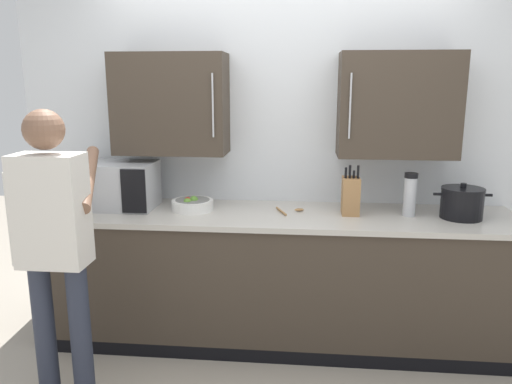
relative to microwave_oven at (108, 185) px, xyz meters
The scene contains 9 objects.
back_wall_tiled 1.28m from the microwave_oven, 14.72° to the left, with size 3.75×0.44×2.88m.
counter_unit 1.32m from the microwave_oven, ahead, with size 3.08×0.70×0.90m.
microwave_oven is the anchor object (origin of this frame).
wooden_spoon 1.26m from the microwave_oven, ahead, with size 0.20×0.18×0.02m.
stock_pot 2.32m from the microwave_oven, ahead, with size 0.36×0.26×0.23m.
fruit_bowl 0.60m from the microwave_oven, ahead, with size 0.28×0.28×0.10m.
thermos_flask 2.00m from the microwave_oven, ahead, with size 0.08×0.08×0.28m.
knife_block 1.63m from the microwave_oven, ahead, with size 0.11×0.15×0.33m.
person_figure 0.87m from the microwave_oven, 86.19° to the right, with size 0.44×0.66×1.62m.
Camera 1 is at (0.15, -2.43, 1.74)m, focal length 34.74 mm.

